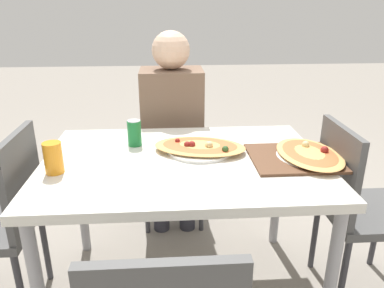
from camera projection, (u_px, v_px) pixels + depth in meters
name	position (u px, v px, depth m)	size (l,w,h in m)	color
dining_table	(183.00, 173.00, 1.68)	(1.23, 0.86, 0.72)	silver
chair_far_seated	(173.00, 145.00, 2.44)	(0.40, 0.40, 0.87)	#4C4C4C
chair_side_left	(1.00, 215.00, 1.65)	(0.40, 0.40, 0.87)	#4C4C4C
chair_side_right	(357.00, 203.00, 1.75)	(0.40, 0.40, 0.87)	#4C4C4C
person_seated	(172.00, 117.00, 2.25)	(0.37, 0.29, 1.22)	#2D2D38
pizza_main	(200.00, 147.00, 1.73)	(0.47, 0.35, 0.06)	white
soda_can	(134.00, 133.00, 1.79)	(0.07, 0.07, 0.12)	#197233
drink_glass	(53.00, 158.00, 1.50)	(0.07, 0.07, 0.13)	orange
serving_tray	(293.00, 158.00, 1.65)	(0.38, 0.34, 0.01)	brown
pizza_second	(309.00, 154.00, 1.65)	(0.29, 0.41, 0.06)	white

